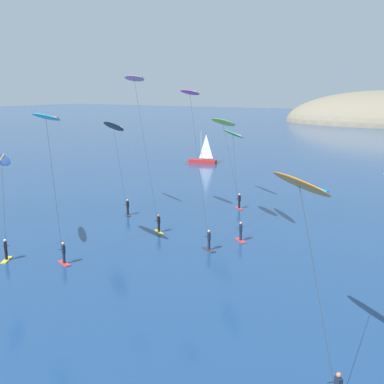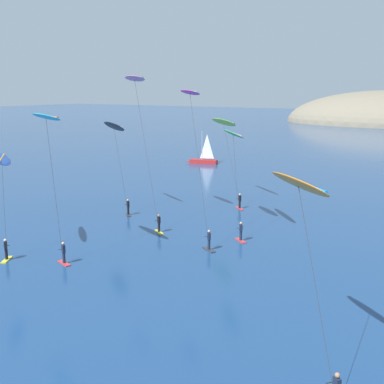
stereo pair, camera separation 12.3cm
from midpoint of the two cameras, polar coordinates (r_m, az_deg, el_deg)
sailboat_far at (r=84.90m, az=1.05°, el=3.85°), size 5.95×2.60×5.70m
kitesurfer_magenta at (r=42.21m, az=-0.14°, el=10.07°), size 7.12×6.19×12.88m
kitesurfer_green at (r=43.16m, az=4.85°, el=5.97°), size 5.40×5.69×9.32m
kitesurfer_orange at (r=21.85m, az=12.83°, el=-1.05°), size 5.71×5.25×9.22m
kitesurfer_blue at (r=40.48m, az=-21.70°, el=2.83°), size 4.78×4.52×7.97m
kitesurfer_lime at (r=55.75m, az=3.74°, el=7.65°), size 7.44×6.07×9.61m
kitesurfer_pink at (r=47.13m, az=-6.68°, el=11.60°), size 7.89×5.21×14.21m
kitesurfer_cyan at (r=37.45m, az=-16.87°, el=7.13°), size 5.36×3.12×11.20m
kitesurfer_black at (r=52.25m, az=-9.25°, el=7.01°), size 6.54×4.29×9.52m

